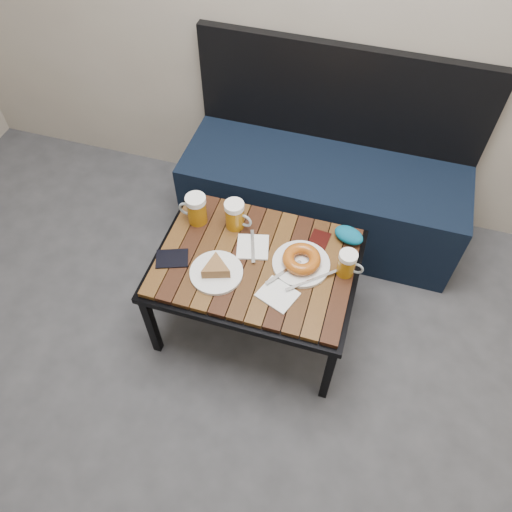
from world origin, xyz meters
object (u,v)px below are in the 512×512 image
(cafe_table, at_px, (256,266))
(beer_mug_right, at_px, (347,264))
(beer_mug_centre, at_px, (235,215))
(knit_pouch, at_px, (349,235))
(bench, at_px, (323,189))
(passport_navy, at_px, (172,259))
(beer_mug_left, at_px, (196,209))
(plate_pie, at_px, (216,270))
(passport_burgundy, at_px, (319,240))
(plate_bagel, at_px, (301,261))

(cafe_table, distance_m, beer_mug_right, 0.38)
(beer_mug_centre, relative_size, beer_mug_right, 1.14)
(beer_mug_centre, distance_m, knit_pouch, 0.49)
(bench, xyz_separation_m, beer_mug_right, (0.21, -0.64, 0.26))
(passport_navy, bearing_deg, beer_mug_centre, 121.75)
(passport_navy, bearing_deg, beer_mug_left, 153.75)
(beer_mug_right, distance_m, passport_navy, 0.71)
(bench, bearing_deg, plate_pie, -110.13)
(passport_burgundy, bearing_deg, bench, 103.34)
(beer_mug_right, xyz_separation_m, plate_bagel, (-0.18, -0.02, -0.03))
(bench, bearing_deg, knit_pouch, -68.11)
(beer_mug_left, bearing_deg, knit_pouch, -172.46)
(beer_mug_right, relative_size, plate_bagel, 0.42)
(beer_mug_centre, xyz_separation_m, beer_mug_right, (0.50, -0.11, -0.01))
(knit_pouch, bearing_deg, beer_mug_left, -172.85)
(bench, xyz_separation_m, plate_pie, (-0.29, -0.79, 0.22))
(beer_mug_left, height_order, plate_pie, beer_mug_left)
(cafe_table, xyz_separation_m, plate_pie, (-0.13, -0.11, 0.07))
(beer_mug_centre, xyz_separation_m, knit_pouch, (0.48, 0.06, -0.04))
(plate_bagel, bearing_deg, beer_mug_right, 4.91)
(cafe_table, height_order, knit_pouch, knit_pouch)
(bench, distance_m, beer_mug_centre, 0.66)
(beer_mug_centre, distance_m, passport_navy, 0.32)
(beer_mug_centre, bearing_deg, bench, 70.12)
(beer_mug_centre, distance_m, plate_pie, 0.27)
(bench, bearing_deg, beer_mug_left, -130.52)
(beer_mug_right, height_order, plate_bagel, beer_mug_right)
(plate_pie, height_order, passport_navy, plate_pie)
(plate_pie, bearing_deg, bench, 69.87)
(beer_mug_right, relative_size, passport_burgundy, 1.09)
(passport_burgundy, xyz_separation_m, knit_pouch, (0.12, 0.04, 0.03))
(cafe_table, distance_m, beer_mug_centre, 0.24)
(plate_pie, bearing_deg, passport_burgundy, 38.48)
(beer_mug_left, height_order, beer_mug_centre, beer_mug_left)
(bench, relative_size, cafe_table, 1.67)
(plate_pie, bearing_deg, beer_mug_left, 125.30)
(bench, distance_m, passport_navy, 0.94)
(beer_mug_centre, height_order, plate_bagel, beer_mug_centre)
(passport_burgundy, relative_size, knit_pouch, 0.85)
(bench, relative_size, plate_pie, 6.52)
(cafe_table, xyz_separation_m, passport_navy, (-0.33, -0.09, 0.05))
(beer_mug_left, bearing_deg, bench, -130.13)
(beer_mug_left, relative_size, passport_navy, 1.07)
(beer_mug_right, relative_size, knit_pouch, 0.92)
(plate_bagel, bearing_deg, bench, 92.30)
(beer_mug_centre, xyz_separation_m, passport_burgundy, (0.36, 0.02, -0.07))
(passport_navy, distance_m, passport_burgundy, 0.62)
(beer_mug_right, distance_m, plate_bagel, 0.18)
(bench, xyz_separation_m, passport_navy, (-0.49, -0.77, 0.20))
(cafe_table, distance_m, plate_bagel, 0.20)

